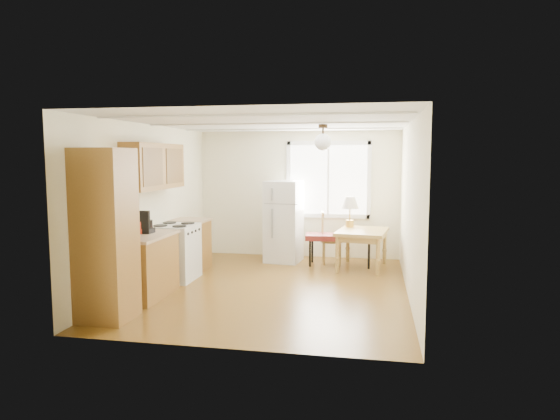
% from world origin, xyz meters
% --- Properties ---
extents(room_shell, '(4.60, 5.60, 2.62)m').
position_xyz_m(room_shell, '(0.00, 0.00, 1.25)').
color(room_shell, '#503310').
rests_on(room_shell, ground).
extents(kitchen_run, '(0.65, 3.40, 2.20)m').
position_xyz_m(kitchen_run, '(-1.72, -0.63, 0.84)').
color(kitchen_run, brown).
rests_on(kitchen_run, ground).
extents(window_unit, '(1.64, 0.05, 1.51)m').
position_xyz_m(window_unit, '(0.60, 2.47, 1.55)').
color(window_unit, white).
rests_on(window_unit, room_shell).
extents(pendant_light, '(0.26, 0.26, 0.40)m').
position_xyz_m(pendant_light, '(0.70, 0.40, 2.24)').
color(pendant_light, '#312315').
rests_on(pendant_light, room_shell).
extents(refrigerator, '(0.70, 0.70, 1.54)m').
position_xyz_m(refrigerator, '(-0.19, 1.94, 0.77)').
color(refrigerator, silver).
rests_on(refrigerator, ground).
extents(bench, '(1.30, 0.58, 0.58)m').
position_xyz_m(bench, '(0.89, 1.74, 0.52)').
color(bench, maroon).
rests_on(bench, ground).
extents(dining_table, '(0.97, 1.21, 0.69)m').
position_xyz_m(dining_table, '(1.30, 1.60, 0.59)').
color(dining_table, olive).
rests_on(dining_table, ground).
extents(chair, '(0.44, 0.44, 0.97)m').
position_xyz_m(chair, '(0.64, 1.89, 0.55)').
color(chair, olive).
rests_on(chair, ground).
extents(table_lamp, '(0.33, 0.33, 0.57)m').
position_xyz_m(table_lamp, '(1.05, 1.95, 1.10)').
color(table_lamp, gold).
rests_on(table_lamp, dining_table).
extents(coffee_maker, '(0.17, 0.23, 0.34)m').
position_xyz_m(coffee_maker, '(-1.72, -0.72, 1.02)').
color(coffee_maker, black).
rests_on(coffee_maker, kitchen_run).
extents(kettle, '(0.12, 0.12, 0.24)m').
position_xyz_m(kettle, '(-1.80, -0.77, 1.00)').
color(kettle, red).
rests_on(kettle, kitchen_run).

